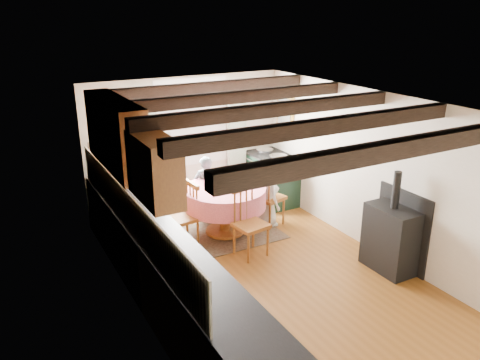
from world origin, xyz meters
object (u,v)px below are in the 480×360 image
chair_near (251,223)px  cup (225,187)px  child_far (205,189)px  chair_left (182,216)px  aga_range (271,178)px  chair_right (269,195)px  dining_table (225,211)px  child_right (268,195)px  cast_iron_stove (393,222)px

chair_near → cup: (-0.03, 0.76, 0.32)m
child_far → cup: size_ratio=11.84×
chair_left → aga_range: chair_left is taller
chair_left → cup: size_ratio=10.42×
chair_near → chair_right: chair_right is taller
chair_left → cup: bearing=86.7°
dining_table → chair_right: chair_right is taller
chair_near → aga_range: bearing=41.3°
aga_range → child_right: child_right is taller
dining_table → aga_range: aga_range is taller
chair_near → chair_right: (0.82, 0.81, 0.00)m
cast_iron_stove → cup: (-1.52, 2.05, 0.12)m
dining_table → cup: 0.45m
child_right → aga_range: bearing=-33.3°
child_far → child_right: 1.06m
chair_left → aga_range: (2.15, 0.88, -0.04)m
chair_left → cast_iron_stove: size_ratio=0.71×
chair_near → child_right: bearing=36.6°
chair_right → child_right: 0.05m
chair_right → cup: size_ratio=10.70×
cup → child_right: bearing=1.4°
dining_table → cast_iron_stove: size_ratio=0.91×
aga_range → child_far: child_far is taller
aga_range → dining_table: bearing=-149.9°
chair_right → chair_near: bearing=118.9°
child_far → cup: 0.72m
aga_range → child_far: 1.46m
chair_right → cup: 0.91m
chair_near → aga_range: chair_near is taller
aga_range → child_right: size_ratio=0.96×
chair_near → child_far: (-0.06, 1.44, 0.06)m
dining_table → cast_iron_stove: 2.62m
chair_left → chair_right: bearing=87.9°
cast_iron_stove → cup: bearing=126.5°
chair_right → cup: bearing=77.3°
aga_range → cup: aga_range is taller
cast_iron_stove → child_far: (-1.55, 2.73, -0.14)m
chair_right → cast_iron_stove: cast_iron_stove is taller
chair_left → dining_table: bearing=91.7°
chair_near → cast_iron_stove: cast_iron_stove is taller
chair_left → child_right: size_ratio=0.95×
child_right → cast_iron_stove: bearing=-159.1°
dining_table → chair_near: (0.01, -0.83, 0.13)m
chair_right → child_far: (-0.88, 0.63, 0.06)m
chair_near → cup: chair_near is taller
child_far → child_right: size_ratio=1.08×
chair_right → aga_range: size_ratio=1.02×
aga_range → child_far: bearing=-172.2°
dining_table → cup: size_ratio=13.41×
aga_range → chair_right: bearing=-124.2°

